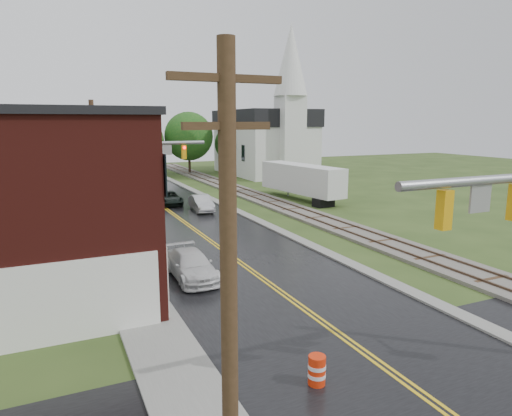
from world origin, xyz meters
TOP-DOWN VIEW (x-y plane):
  - main_road at (0.00, 30.00)m, footprint 10.00×90.00m
  - cross_road at (0.00, 2.00)m, footprint 60.00×9.00m
  - curb_right at (5.40, 35.00)m, footprint 0.80×70.00m
  - sidewalk_left at (-6.20, 25.00)m, footprint 2.40×50.00m
  - yellow_house at (-11.00, 26.00)m, footprint 8.00×7.00m
  - darkred_building at (-10.00, 35.00)m, footprint 7.00×6.00m
  - church at (20.00, 53.74)m, footprint 10.40×18.40m
  - railroad at (10.00, 35.00)m, footprint 3.20×80.00m
  - traffic_signal_far at (-3.47, 27.00)m, footprint 7.34×0.43m
  - utility_pole_a at (-6.80, 0.00)m, footprint 1.80×0.28m
  - utility_pole_b at (-6.80, 22.00)m, footprint 1.80×0.28m
  - utility_pole_c at (-6.80, 44.00)m, footprint 1.80×0.28m
  - tree_left_e at (-8.85, 45.90)m, footprint 6.40×6.40m
  - suv_dark at (0.80, 35.49)m, footprint 2.27×4.56m
  - sedan_silver at (2.61, 31.18)m, footprint 1.77×4.33m
  - pickup_white at (-3.20, 14.66)m, footprint 1.93×4.67m
  - semi_trailer at (13.53, 32.58)m, footprint 3.65×11.14m
  - construction_barrel at (-2.50, 4.00)m, footprint 0.63×0.63m

SIDE VIEW (x-z plane):
  - main_road at x=0.00m, z-range -0.01..0.01m
  - cross_road at x=0.00m, z-range -0.01..0.01m
  - curb_right at x=5.40m, z-range -0.06..0.06m
  - sidewalk_left at x=-6.20m, z-range -0.06..0.06m
  - railroad at x=10.00m, z-range -0.04..0.26m
  - construction_barrel at x=-2.50m, z-range 0.00..0.93m
  - suv_dark at x=0.80m, z-range 0.00..1.24m
  - pickup_white at x=-3.20m, z-range 0.00..1.35m
  - sedan_silver at x=2.61m, z-range 0.00..1.40m
  - semi_trailer at x=13.53m, z-range 0.36..3.89m
  - darkred_building at x=-10.00m, z-range 0.00..4.40m
  - yellow_house at x=-11.00m, z-range 0.00..6.40m
  - utility_pole_a at x=-6.80m, z-range 0.22..9.22m
  - utility_pole_b at x=-6.80m, z-range 0.22..9.22m
  - utility_pole_c at x=-6.80m, z-range 0.22..9.22m
  - tree_left_e at x=-8.85m, z-range 0.73..8.89m
  - traffic_signal_far at x=-3.47m, z-range 1.37..8.57m
  - church at x=20.00m, z-range -4.17..15.83m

